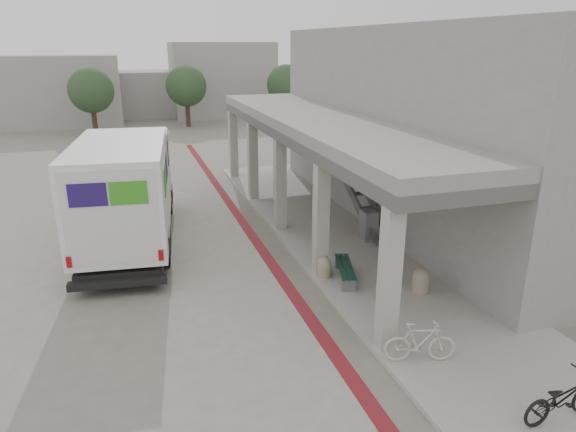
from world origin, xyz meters
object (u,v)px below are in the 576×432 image
object	(u,v)px
bench	(345,270)
bicycle_black	(562,398)
utility_cabinet	(368,225)
fedex_truck	(127,188)
bicycle_cream	(420,342)

from	to	relation	value
bench	bicycle_black	xyz separation A→B (m)	(1.34, -6.34, 0.14)
bench	bicycle_black	world-z (taller)	bicycle_black
utility_cabinet	bicycle_black	world-z (taller)	utility_cabinet
fedex_truck	bicycle_cream	world-z (taller)	fedex_truck
utility_cabinet	bicycle_black	size ratio (longest dim) A/B	0.62
bench	bicycle_cream	world-z (taller)	bicycle_cream
bicycle_black	bench	bearing A→B (deg)	8.63
bicycle_cream	fedex_truck	bearing A→B (deg)	46.93
utility_cabinet	bicycle_black	xyz separation A→B (m)	(-0.64, -8.97, -0.08)
bicycle_black	bicycle_cream	xyz separation A→B (m)	(-1.44, 2.27, 0.02)
bench	bicycle_cream	distance (m)	4.07
bicycle_cream	bicycle_black	bearing A→B (deg)	-131.84
bench	bicycle_black	size ratio (longest dim) A/B	1.09
utility_cabinet	bicycle_cream	distance (m)	7.02
fedex_truck	bench	size ratio (longest dim) A/B	4.82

